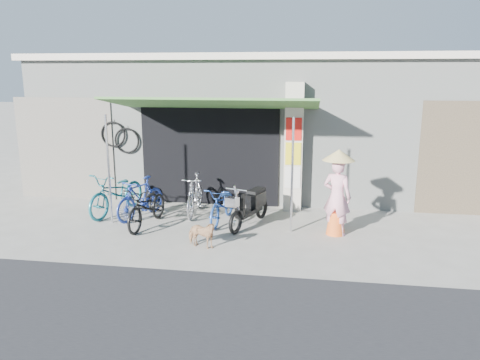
% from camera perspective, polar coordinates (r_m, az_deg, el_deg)
% --- Properties ---
extents(ground, '(80.00, 80.00, 0.00)m').
position_cam_1_polar(ground, '(9.14, 0.28, -7.56)').
color(ground, '#9D988D').
rests_on(ground, ground).
extents(bicycle_shop, '(12.30, 5.30, 3.66)m').
position_cam_1_polar(bicycle_shop, '(13.69, 3.48, 7.18)').
color(bicycle_shop, '#A4A9A1').
rests_on(bicycle_shop, ground).
extents(shop_pillar, '(0.42, 0.44, 3.00)m').
position_cam_1_polar(shop_pillar, '(11.05, 6.56, 3.99)').
color(shop_pillar, '#BEB4A2').
rests_on(shop_pillar, ground).
extents(awning, '(4.60, 1.88, 2.72)m').
position_cam_1_polar(awning, '(10.35, -3.36, 9.11)').
color(awning, '#3A682E').
rests_on(awning, ground).
extents(neighbour_right, '(2.60, 0.06, 2.60)m').
position_cam_1_polar(neighbour_right, '(11.82, 27.11, 2.25)').
color(neighbour_right, brown).
rests_on(neighbour_right, ground).
extents(neighbour_left, '(2.60, 0.06, 2.60)m').
position_cam_1_polar(neighbour_left, '(12.86, -20.52, 3.61)').
color(neighbour_left, '#6B665B').
rests_on(neighbour_left, ground).
extents(bike_teal, '(1.12, 2.01, 1.00)m').
position_cam_1_polar(bike_teal, '(11.16, -14.74, -1.51)').
color(bike_teal, '#196570').
rests_on(bike_teal, ground).
extents(bike_blue, '(0.95, 1.59, 0.92)m').
position_cam_1_polar(bike_blue, '(10.72, -12.03, -2.16)').
color(bike_blue, '#213799').
rests_on(bike_blue, ground).
extents(bike_black, '(0.76, 1.74, 0.89)m').
position_cam_1_polar(bike_black, '(10.11, -11.22, -3.15)').
color(bike_black, black).
rests_on(bike_black, ground).
extents(bike_silver, '(0.51, 1.60, 0.95)m').
position_cam_1_polar(bike_silver, '(10.79, -5.51, -1.75)').
color(bike_silver, silver).
rests_on(bike_silver, ground).
extents(bike_navy, '(0.71, 1.61, 0.82)m').
position_cam_1_polar(bike_navy, '(10.18, -2.13, -2.99)').
color(bike_navy, '#22499E').
rests_on(bike_navy, ground).
extents(street_dog, '(0.69, 0.46, 0.53)m').
position_cam_1_polar(street_dog, '(8.80, -4.74, -6.60)').
color(street_dog, tan).
rests_on(street_dog, ground).
extents(moped, '(0.75, 1.60, 0.94)m').
position_cam_1_polar(moped, '(9.98, 1.25, -3.19)').
color(moped, black).
rests_on(moped, ground).
extents(nun, '(0.67, 0.64, 1.74)m').
position_cam_1_polar(nun, '(9.51, 11.76, -1.56)').
color(nun, pink).
rests_on(nun, ground).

